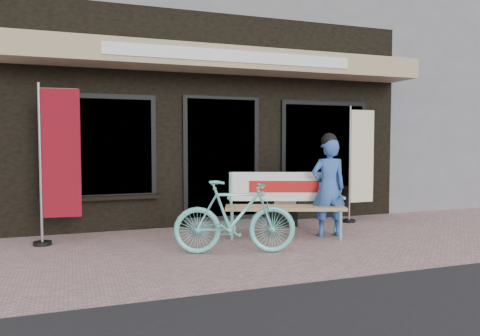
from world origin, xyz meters
name	(u,v)px	position (x,y,z in m)	size (l,w,h in m)	color
ground	(267,249)	(0.00, 0.00, 0.00)	(70.00, 70.00, 0.00)	#B18787
storefront	(182,73)	(0.00, 4.96, 2.99)	(7.00, 6.77, 6.00)	black
neighbor_right_near	(454,96)	(8.50, 5.50, 2.80)	(10.00, 7.00, 5.60)	slate
bench	(284,199)	(0.60, 0.73, 0.57)	(1.82, 1.03, 0.96)	#63C2B9
person	(328,186)	(1.22, 0.49, 0.77)	(0.59, 0.43, 1.56)	#325CAD
bicycle	(235,217)	(-0.47, -0.06, 0.47)	(0.44, 1.57, 0.94)	#63C2B9
nobori_red	(58,162)	(-2.60, 1.27, 1.15)	(0.66, 0.27, 2.24)	gray
nobori_cream	(360,162)	(2.40, 1.42, 1.06)	(0.60, 0.22, 2.05)	gray
menu_stand	(285,201)	(0.93, 1.41, 0.44)	(0.44, 0.19, 0.87)	black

